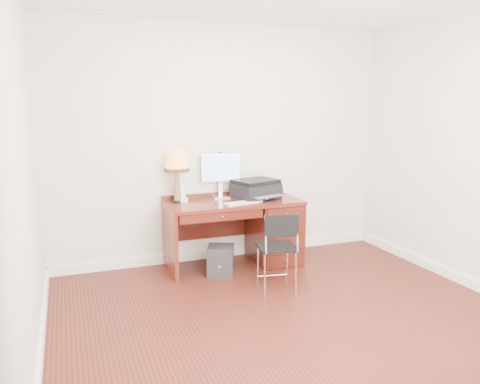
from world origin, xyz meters
name	(u,v)px	position (x,y,z in m)	size (l,w,h in m)	color
ground	(288,316)	(0.00, 0.00, 0.00)	(4.00, 4.00, 0.00)	#38130C
room_shell	(260,285)	(0.00, 0.63, 0.05)	(4.00, 4.00, 4.00)	silver
desk	(260,227)	(0.32, 1.40, 0.41)	(1.50, 0.67, 0.75)	maroon
monitor	(220,170)	(-0.08, 1.65, 1.07)	(0.44, 0.16, 0.51)	silver
keyboard	(243,202)	(0.06, 1.25, 0.76)	(0.43, 0.12, 0.02)	white
mouse_pad	(265,199)	(0.34, 1.31, 0.76)	(0.24, 0.24, 0.05)	black
printer	(256,189)	(0.29, 1.46, 0.86)	(0.57, 0.50, 0.22)	black
leg_lamp	(177,164)	(-0.60, 1.57, 1.17)	(0.28, 0.28, 0.57)	black
phone	(182,196)	(-0.54, 1.57, 0.81)	(0.12, 0.12, 0.20)	white
pen_cup	(244,194)	(0.15, 1.48, 0.81)	(0.09, 0.09, 0.11)	black
chair	(279,243)	(0.19, 0.59, 0.47)	(0.43, 0.43, 0.78)	black
equipment_box	(221,260)	(-0.23, 1.17, 0.16)	(0.27, 0.27, 0.32)	black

